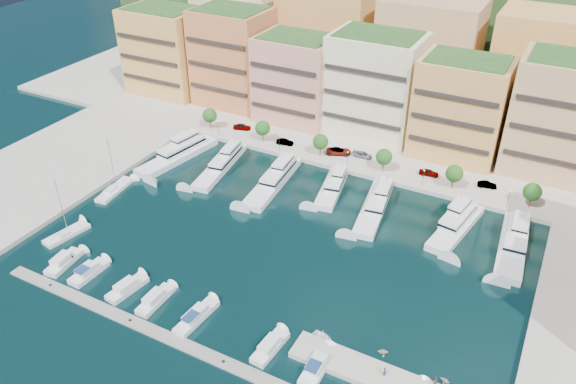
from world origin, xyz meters
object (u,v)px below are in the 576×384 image
at_px(car_0, 242,127).
at_px(car_4, 429,173).
at_px(lamppost_2, 347,157).
at_px(cruiser_2, 127,288).
at_px(tree_0, 210,116).
at_px(person_0, 385,372).
at_px(cruiser_4, 196,317).
at_px(person_1, 435,381).
at_px(tree_5, 532,192).
at_px(car_3, 363,155).
at_px(cruiser_7, 317,367).
at_px(cruiser_6, 270,347).
at_px(yacht_2, 275,179).
at_px(cruiser_3, 155,300).
at_px(tree_4, 454,174).
at_px(yacht_3, 333,186).
at_px(lamppost_0, 218,125).
at_px(car_2, 339,151).
at_px(yacht_6, 514,242).
at_px(car_1, 285,142).
at_px(tree_2, 320,142).
at_px(sailboat_0, 67,235).
at_px(yacht_5, 457,224).
at_px(tree_3, 384,157).
at_px(car_5, 487,185).
at_px(tree_1, 263,128).
at_px(cruiser_1, 88,272).
at_px(lamppost_4, 509,196).
at_px(yacht_1, 222,164).
at_px(yacht_4, 375,205).
at_px(cruiser_0, 64,262).
at_px(tender_3, 445,380).
at_px(sailboat_1, 115,190).
at_px(tender_1, 383,351).
at_px(yacht_0, 180,153).
at_px(tender_0, 323,338).

xyz_separation_m(car_0, car_4, (50.24, -0.37, -0.04)).
xyz_separation_m(lamppost_2, cruiser_2, (-17.43, -55.78, -3.28)).
relative_size(tree_0, person_0, 3.50).
distance_m(cruiser_4, person_1, 38.03).
xyz_separation_m(tree_5, car_0, (-72.32, 3.39, -2.95)).
xyz_separation_m(lamppost_2, car_3, (1.44, 6.32, -2.14)).
bearing_deg(cruiser_7, person_1, 15.99).
bearing_deg(cruiser_6, yacht_2, 118.17).
height_order(cruiser_3, car_4, car_4).
bearing_deg(tree_4, car_4, 153.55).
xyz_separation_m(yacht_3, cruiser_6, (10.24, -46.31, -0.66)).
relative_size(tree_0, lamppost_0, 1.35).
relative_size(tree_0, cruiser_6, 0.73).
distance_m(tree_5, car_2, 44.49).
height_order(tree_4, yacht_6, tree_4).
bearing_deg(car_1, tree_4, -102.89).
distance_m(cruiser_3, person_0, 39.52).
bearing_deg(car_3, cruiser_6, -174.34).
bearing_deg(car_0, person_0, -151.81).
bearing_deg(car_2, tree_2, 104.26).
xyz_separation_m(tree_0, cruiser_6, (50.86, -58.08, -4.20)).
relative_size(lamppost_0, yacht_3, 0.26).
bearing_deg(car_4, car_3, 78.73).
bearing_deg(sailboat_0, yacht_5, 29.70).
height_order(tree_3, car_5, tree_3).
relative_size(car_2, car_4, 1.35).
distance_m(tree_1, car_5, 54.94).
relative_size(tree_5, cruiser_1, 0.74).
height_order(lamppost_4, yacht_1, yacht_1).
bearing_deg(cruiser_1, tree_4, 49.07).
distance_m(tree_1, yacht_4, 38.49).
height_order(yacht_6, cruiser_6, yacht_6).
height_order(cruiser_0, car_3, car_3).
distance_m(cruiser_1, tender_3, 62.76).
height_order(lamppost_4, car_3, lamppost_4).
bearing_deg(yacht_6, cruiser_2, -142.31).
bearing_deg(yacht_6, lamppost_2, 163.11).
relative_size(cruiser_7, car_0, 1.73).
xyz_separation_m(yacht_6, cruiser_2, (-56.75, -43.85, -0.66)).
bearing_deg(car_4, car_1, 85.26).
distance_m(yacht_2, sailboat_1, 35.55).
bearing_deg(cruiser_6, cruiser_7, -0.17).
bearing_deg(car_2, tender_1, -172.79).
xyz_separation_m(tree_1, lamppost_0, (-12.00, -2.30, -0.92)).
bearing_deg(yacht_0, tree_2, 26.33).
bearing_deg(cruiser_0, tree_2, 67.14).
distance_m(tree_4, person_0, 55.55).
xyz_separation_m(yacht_5, tender_0, (-11.09, -39.28, -0.81)).
bearing_deg(tree_3, yacht_5, -33.03).
bearing_deg(yacht_5, yacht_2, -177.57).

